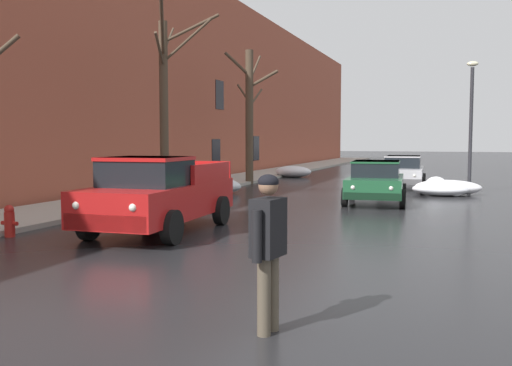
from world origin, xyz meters
TOP-DOWN VIEW (x-y plane):
  - ground_plane at (0.00, 0.00)m, footprint 200.00×200.00m
  - left_sidewalk_slab at (-6.18, 18.00)m, footprint 3.08×80.00m
  - brick_townhouse_facade at (-8.22, 18.00)m, footprint 0.63×80.00m
  - snow_bank_near_corner_left at (-4.10, 25.86)m, footprint 2.09×1.32m
  - snow_bank_along_left_kerb at (4.19, 17.70)m, footprint 2.11×1.45m
  - snow_bank_mid_block_left at (-4.21, 15.35)m, footprint 1.75×1.24m
  - snow_bank_near_corner_right at (4.26, 18.07)m, footprint 2.49×1.30m
  - snow_bank_along_right_kerb at (-4.32, 15.52)m, footprint 2.07×1.09m
  - bare_tree_second_along_sidewalk at (-4.70, 12.26)m, footprint 2.46×3.55m
  - bare_tree_mid_block at (-4.77, 20.61)m, footprint 2.33×3.31m
  - pickup_truck_red_approaching_near_lane at (-1.70, 6.45)m, footprint 2.36×4.95m
  - sedan_green_parked_kerbside_close at (2.15, 14.26)m, footprint 2.21×4.11m
  - sedan_silver_parked_kerbside_mid at (2.43, 20.73)m, footprint 2.05×4.10m
  - pedestrian_with_coffee at (2.86, 0.89)m, footprint 0.36×0.64m
  - fire_hydrant at (-4.46, 4.80)m, footprint 0.42×0.22m
  - street_lamp_post at (5.17, 19.46)m, footprint 0.44×0.24m

SIDE VIEW (x-z plane):
  - ground_plane at x=0.00m, z-range 0.00..0.00m
  - left_sidewalk_slab at x=-6.18m, z-range 0.00..0.13m
  - snow_bank_along_left_kerb at x=4.19m, z-range -0.03..0.52m
  - snow_bank_along_right_kerb at x=-4.32m, z-range 0.00..0.58m
  - snow_bank_near_corner_right at x=4.26m, z-range -0.04..0.66m
  - snow_bank_near_corner_left at x=-4.10m, z-range -0.01..0.64m
  - snow_bank_mid_block_left at x=-4.21m, z-range -0.02..0.67m
  - fire_hydrant at x=-4.46m, z-range 0.00..0.71m
  - sedan_silver_parked_kerbside_mid at x=2.43m, z-range 0.04..1.46m
  - sedan_green_parked_kerbside_close at x=2.15m, z-range 0.04..1.46m
  - pickup_truck_red_approaching_near_lane at x=-1.70m, z-range 0.00..1.76m
  - pedestrian_with_coffee at x=2.86m, z-range 0.16..1.92m
  - street_lamp_post at x=5.17m, z-range 0.35..5.60m
  - bare_tree_mid_block at x=-4.77m, z-range 0.23..6.62m
  - bare_tree_second_along_sidewalk at x=-4.70m, z-range 0.21..6.71m
  - brick_townhouse_facade at x=-8.22m, z-range 0.00..10.44m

